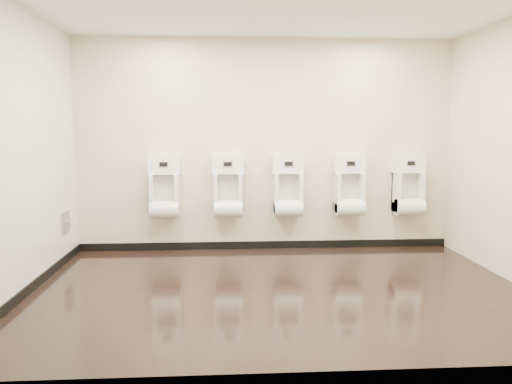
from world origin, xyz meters
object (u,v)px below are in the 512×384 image
urinal_2 (288,191)px  urinal_0 (165,192)px  urinal_3 (349,190)px  urinal_4 (408,190)px  access_panel (66,222)px  urinal_1 (228,191)px

urinal_2 → urinal_0: bearing=180.0°
urinal_2 → urinal_3: (0.82, 0.00, 0.00)m
urinal_2 → urinal_4: (1.63, 0.00, 0.00)m
urinal_0 → access_panel: bearing=-160.4°
urinal_2 → urinal_4: bearing=0.0°
urinal_0 → urinal_1: size_ratio=1.00×
urinal_1 → urinal_3: 1.61m
urinal_4 → urinal_2: bearing=180.0°
urinal_1 → urinal_2: bearing=0.0°
urinal_0 → urinal_2: size_ratio=1.00×
urinal_4 → urinal_0: bearing=180.0°
access_panel → urinal_0: 1.26m
urinal_0 → urinal_4: same height
urinal_4 → urinal_1: bearing=180.0°
urinal_0 → urinal_3: size_ratio=1.00×
access_panel → urinal_3: (3.59, 0.41, 0.31)m
urinal_0 → urinal_4: size_ratio=1.00×
urinal_1 → urinal_0: bearing=180.0°
urinal_2 → urinal_3: size_ratio=1.00×
urinal_2 → urinal_1: bearing=180.0°
urinal_2 → urinal_4: same height
urinal_2 → access_panel: bearing=-171.6°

